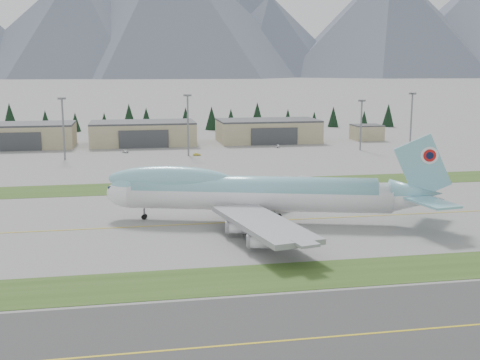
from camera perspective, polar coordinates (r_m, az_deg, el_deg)
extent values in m
plane|color=slate|center=(139.83, -1.46, -4.08)|extent=(7000.00, 7000.00, 0.00)
cube|color=#334E1C|center=(104.11, 1.85, -9.30)|extent=(400.00, 14.00, 0.08)
cube|color=#334E1C|center=(183.31, -3.66, -0.56)|extent=(400.00, 18.00, 0.08)
cube|color=#363636|center=(82.61, 5.50, -14.85)|extent=(400.00, 32.00, 0.04)
cube|color=gold|center=(139.83, -1.46, -4.08)|extent=(400.00, 0.40, 0.02)
cube|color=gold|center=(82.61, 5.50, -14.85)|extent=(400.00, 0.40, 0.02)
cylinder|color=white|center=(139.28, 1.73, -1.48)|extent=(60.28, 23.48, 7.04)
cylinder|color=#81C4D4|center=(139.09, 1.29, -0.95)|extent=(55.97, 21.76, 6.50)
ellipsoid|color=white|center=(144.45, -10.37, -1.21)|extent=(12.77, 9.87, 7.04)
ellipsoid|color=#81C4D4|center=(144.19, -10.39, -0.71)|extent=(10.71, 8.34, 5.97)
ellipsoid|color=#81C4D4|center=(141.45, -6.61, 0.03)|extent=(30.40, 13.98, 6.50)
cube|color=#0C1433|center=(145.25, -11.83, -0.63)|extent=(3.01, 3.35, 1.40)
cone|color=white|center=(141.54, 16.34, -1.72)|extent=(14.40, 10.22, 6.90)
cone|color=#81C4D4|center=(141.28, 16.37, -1.20)|extent=(13.19, 9.32, 6.29)
cube|color=#81C4D4|center=(140.42, 16.93, 1.22)|extent=(12.80, 4.24, 14.96)
cylinder|color=white|center=(140.72, 17.47, 2.28)|extent=(3.81, 1.28, 3.90)
cylinder|color=red|center=(140.83, 17.46, 2.29)|extent=(2.77, 0.98, 2.82)
cylinder|color=#0C1433|center=(140.93, 17.45, 2.29)|extent=(1.62, 0.66, 1.63)
cube|color=#81C4D4|center=(148.07, 16.72, -0.95)|extent=(12.73, 13.26, 0.50)
cube|color=#81C4D4|center=(135.61, 17.75, -2.04)|extent=(8.29, 12.79, 0.50)
cube|color=#919398|center=(157.04, 2.96, -0.83)|extent=(29.98, 30.54, 1.08)
cube|color=#919398|center=(122.24, 2.18, -4.14)|extent=(16.84, 33.94, 1.08)
cylinder|color=white|center=(153.53, 1.01, -1.87)|extent=(6.16, 4.16, 2.71)
cylinder|color=white|center=(163.06, 3.16, -1.14)|extent=(6.16, 4.16, 2.71)
cylinder|color=white|center=(127.31, 0.04, -4.49)|extent=(6.16, 4.16, 2.71)
cylinder|color=white|center=(117.25, 2.16, -5.83)|extent=(6.16, 4.16, 2.71)
cylinder|color=slate|center=(144.69, -9.06, -3.18)|extent=(0.59, 0.59, 2.60)
cylinder|color=slate|center=(143.64, 1.16, -3.10)|extent=(0.75, 0.75, 2.82)
cylinder|color=slate|center=(137.35, 0.95, -3.74)|extent=(0.75, 0.75, 2.82)
cylinder|color=slate|center=(143.34, 3.32, -3.15)|extent=(0.75, 0.75, 2.82)
cylinder|color=slate|center=(137.04, 3.21, -3.79)|extent=(0.75, 0.75, 2.82)
cylinder|color=black|center=(144.45, -9.10, -3.49)|extent=(1.25, 0.69, 1.19)
cylinder|color=black|center=(145.27, -9.01, -3.41)|extent=(1.25, 0.69, 1.19)
cylinder|color=black|center=(143.82, 1.16, -3.39)|extent=(1.40, 0.88, 1.30)
cylinder|color=black|center=(137.54, 0.95, -4.05)|extent=(1.40, 0.88, 1.30)
cylinder|color=black|center=(143.52, 3.32, -3.44)|extent=(1.40, 0.88, 1.30)
cylinder|color=black|center=(137.23, 3.21, -4.10)|extent=(1.40, 0.88, 1.30)
cube|color=tan|center=(289.45, -20.16, 3.92)|extent=(48.00, 26.00, 10.00)
cube|color=#3A3C3F|center=(288.93, -20.23, 4.98)|extent=(48.00, 26.00, 0.80)
cube|color=#3A3C3F|center=(276.54, -20.60, 3.40)|extent=(22.08, 0.60, 8.00)
cube|color=tan|center=(285.32, -9.19, 4.35)|extent=(48.00, 26.00, 10.00)
cube|color=#3A3C3F|center=(284.79, -9.22, 5.43)|extent=(48.00, 26.00, 0.80)
cube|color=#3A3C3F|center=(272.22, -9.11, 3.84)|extent=(22.08, 0.60, 8.00)
cube|color=tan|center=(292.78, 2.67, 4.63)|extent=(48.00, 26.00, 10.00)
cube|color=#3A3C3F|center=(292.27, 2.68, 5.68)|extent=(48.00, 26.00, 0.80)
cube|color=#3A3C3F|center=(280.03, 3.28, 4.14)|extent=(22.08, 0.60, 8.00)
cube|color=tan|center=(306.23, 11.93, 4.39)|extent=(14.00, 12.00, 7.00)
cube|color=#3A3C3F|center=(305.86, 11.96, 5.10)|extent=(14.00, 12.00, 0.60)
cylinder|color=slate|center=(244.84, -16.40, 4.61)|extent=(0.70, 0.70, 23.34)
cube|color=slate|center=(243.97, -16.55, 7.42)|extent=(3.20, 3.20, 0.80)
cylinder|color=slate|center=(245.76, -4.96, 5.10)|extent=(0.70, 0.70, 24.09)
cube|color=slate|center=(244.88, -5.00, 8.00)|extent=(3.20, 3.20, 0.80)
cylinder|color=slate|center=(266.47, 11.41, 5.04)|extent=(0.70, 0.70, 21.07)
cube|color=slate|center=(265.67, 11.49, 7.38)|extent=(3.20, 3.20, 0.80)
cylinder|color=slate|center=(270.16, 15.92, 5.24)|extent=(0.70, 0.70, 24.15)
cube|color=slate|center=(269.37, 16.05, 7.88)|extent=(3.20, 3.20, 0.80)
imported|color=silver|center=(259.25, -10.83, 2.56)|extent=(2.94, 3.88, 1.23)
imported|color=gold|center=(246.64, -4.12, 2.32)|extent=(3.30, 1.47, 1.05)
imported|color=silver|center=(271.79, 3.61, 3.09)|extent=(2.21, 4.23, 1.17)
cone|color=black|center=(349.09, -20.98, 5.47)|extent=(9.43, 9.43, 16.84)
cone|color=black|center=(348.01, -17.96, 5.30)|extent=(7.11, 7.11, 12.69)
cone|color=black|center=(351.63, -15.35, 5.33)|extent=(6.07, 6.07, 10.84)
cone|color=black|center=(346.92, -12.74, 5.38)|extent=(6.06, 6.06, 10.82)
cone|color=black|center=(348.05, -10.47, 5.87)|extent=(8.71, 8.71, 15.55)
cone|color=black|center=(349.84, -8.87, 5.75)|extent=(7.38, 7.38, 13.17)
cone|color=black|center=(344.69, -5.18, 5.78)|extent=(7.49, 7.49, 13.37)
cone|color=black|center=(349.36, -2.71, 5.89)|extent=(7.60, 7.60, 13.57)
cone|color=black|center=(348.47, -0.87, 5.78)|extent=(6.89, 6.89, 12.30)
cone|color=black|center=(358.11, 1.65, 6.16)|extent=(8.66, 8.66, 15.46)
cone|color=black|center=(361.50, 4.56, 5.85)|extent=(6.36, 6.36, 11.37)
cone|color=black|center=(360.61, 7.05, 5.69)|extent=(5.61, 5.61, 10.02)
cone|color=black|center=(370.55, 8.83, 5.96)|extent=(6.99, 6.99, 12.49)
cone|color=black|center=(370.51, 11.68, 5.69)|extent=(5.71, 5.71, 10.20)
cone|color=black|center=(378.85, 13.88, 6.00)|extent=(7.87, 7.87, 14.06)
cone|color=#4D5867|center=(2360.13, -15.21, 14.12)|extent=(870.52, 870.52, 389.77)
cone|color=#4D5867|center=(2458.09, -6.63, 15.85)|extent=(1162.78, 1162.78, 525.88)
cone|color=#4D5867|center=(2514.62, 2.80, 13.48)|extent=(685.94, 685.94, 324.48)
cone|color=silver|center=(2521.40, 2.82, 15.69)|extent=(260.66, 260.66, 129.79)
cone|color=#4D5867|center=(2518.11, 13.99, 14.43)|extent=(921.37, 921.37, 433.68)
cone|color=#4D5867|center=(3044.91, -14.19, 13.89)|extent=(906.04, 906.04, 453.02)
cone|color=#4D5867|center=(3086.39, -0.69, 14.82)|extent=(1049.58, 1049.58, 524.79)
cone|color=#4D5867|center=(3275.75, 11.83, 13.75)|extent=(910.14, 910.14, 455.07)
cone|color=silver|center=(3285.68, 11.92, 15.97)|extent=(364.06, 364.06, 200.23)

